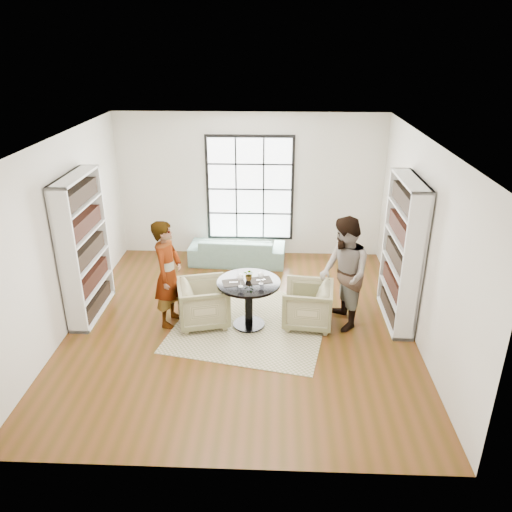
{
  "coord_description": "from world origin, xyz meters",
  "views": [
    {
      "loc": [
        0.55,
        -7.04,
        4.34
      ],
      "look_at": [
        0.23,
        0.4,
        1.06
      ],
      "focal_mm": 35.0,
      "sensor_mm": 36.0,
      "label": 1
    }
  ],
  "objects_px": {
    "armchair_left": "(204,303)",
    "armchair_right": "(307,305)",
    "wine_glass_left": "(241,278)",
    "flower_centerpiece": "(249,275)",
    "sofa": "(237,250)",
    "pedestal_table": "(249,294)",
    "person_left": "(168,274)",
    "wine_glass_right": "(261,276)",
    "person_right": "(344,274)"
  },
  "relations": [
    {
      "from": "person_right",
      "to": "flower_centerpiece",
      "type": "xyz_separation_m",
      "value": [
        -1.49,
        -0.03,
        -0.03
      ]
    },
    {
      "from": "sofa",
      "to": "wine_glass_right",
      "type": "height_order",
      "value": "wine_glass_right"
    },
    {
      "from": "wine_glass_right",
      "to": "flower_centerpiece",
      "type": "xyz_separation_m",
      "value": [
        -0.19,
        0.13,
        -0.05
      ]
    },
    {
      "from": "person_left",
      "to": "person_right",
      "type": "height_order",
      "value": "person_right"
    },
    {
      "from": "wine_glass_left",
      "to": "person_right",
      "type": "bearing_deg",
      "value": 9.33
    },
    {
      "from": "sofa",
      "to": "flower_centerpiece",
      "type": "distance_m",
      "value": 2.53
    },
    {
      "from": "person_right",
      "to": "armchair_left",
      "type": "bearing_deg",
      "value": -101.76
    },
    {
      "from": "armchair_left",
      "to": "flower_centerpiece",
      "type": "xyz_separation_m",
      "value": [
        0.75,
        -0.0,
        0.53
      ]
    },
    {
      "from": "pedestal_table",
      "to": "wine_glass_left",
      "type": "relative_size",
      "value": 4.7
    },
    {
      "from": "armchair_right",
      "to": "armchair_left",
      "type": "bearing_deg",
      "value": -82.31
    },
    {
      "from": "armchair_right",
      "to": "person_left",
      "type": "relative_size",
      "value": 0.45
    },
    {
      "from": "flower_centerpiece",
      "to": "armchair_left",
      "type": "bearing_deg",
      "value": 179.91
    },
    {
      "from": "person_left",
      "to": "flower_centerpiece",
      "type": "relative_size",
      "value": 9.41
    },
    {
      "from": "sofa",
      "to": "flower_centerpiece",
      "type": "xyz_separation_m",
      "value": [
        0.38,
        -2.42,
        0.61
      ]
    },
    {
      "from": "armchair_right",
      "to": "wine_glass_left",
      "type": "bearing_deg",
      "value": -69.26
    },
    {
      "from": "sofa",
      "to": "person_right",
      "type": "distance_m",
      "value": 3.1
    },
    {
      "from": "person_right",
      "to": "wine_glass_left",
      "type": "xyz_separation_m",
      "value": [
        -1.61,
        -0.26,
        0.03
      ]
    },
    {
      "from": "armchair_right",
      "to": "wine_glass_right",
      "type": "bearing_deg",
      "value": -71.44
    },
    {
      "from": "pedestal_table",
      "to": "wine_glass_right",
      "type": "distance_m",
      "value": 0.42
    },
    {
      "from": "pedestal_table",
      "to": "armchair_right",
      "type": "distance_m",
      "value": 0.98
    },
    {
      "from": "armchair_right",
      "to": "person_left",
      "type": "height_order",
      "value": "person_left"
    },
    {
      "from": "sofa",
      "to": "pedestal_table",
      "type": "bearing_deg",
      "value": 101.49
    },
    {
      "from": "sofa",
      "to": "flower_centerpiece",
      "type": "bearing_deg",
      "value": 101.83
    },
    {
      "from": "wine_glass_left",
      "to": "armchair_left",
      "type": "bearing_deg",
      "value": 159.31
    },
    {
      "from": "armchair_right",
      "to": "person_right",
      "type": "xyz_separation_m",
      "value": [
        0.55,
        0.0,
        0.56
      ]
    },
    {
      "from": "sofa",
      "to": "wine_glass_left",
      "type": "bearing_deg",
      "value": 98.51
    },
    {
      "from": "person_right",
      "to": "person_left",
      "type": "bearing_deg",
      "value": -101.9
    },
    {
      "from": "armchair_left",
      "to": "armchair_right",
      "type": "distance_m",
      "value": 1.69
    },
    {
      "from": "person_left",
      "to": "wine_glass_right",
      "type": "distance_m",
      "value": 1.49
    },
    {
      "from": "sofa",
      "to": "wine_glass_left",
      "type": "relative_size",
      "value": 9.1
    },
    {
      "from": "armchair_right",
      "to": "wine_glass_left",
      "type": "xyz_separation_m",
      "value": [
        -1.06,
        -0.26,
        0.6
      ]
    },
    {
      "from": "person_left",
      "to": "wine_glass_right",
      "type": "height_order",
      "value": "person_left"
    },
    {
      "from": "pedestal_table",
      "to": "person_left",
      "type": "height_order",
      "value": "person_left"
    },
    {
      "from": "sofa",
      "to": "armchair_right",
      "type": "distance_m",
      "value": 2.73
    },
    {
      "from": "sofa",
      "to": "armchair_right",
      "type": "bearing_deg",
      "value": 121.84
    },
    {
      "from": "sofa",
      "to": "wine_glass_left",
      "type": "height_order",
      "value": "wine_glass_left"
    },
    {
      "from": "wine_glass_right",
      "to": "wine_glass_left",
      "type": "bearing_deg",
      "value": -160.86
    },
    {
      "from": "armchair_right",
      "to": "person_right",
      "type": "bearing_deg",
      "value": 96.73
    },
    {
      "from": "sofa",
      "to": "person_left",
      "type": "bearing_deg",
      "value": 72.16
    },
    {
      "from": "sofa",
      "to": "armchair_left",
      "type": "relative_size",
      "value": 2.4
    },
    {
      "from": "armchair_left",
      "to": "wine_glass_left",
      "type": "relative_size",
      "value": 3.79
    },
    {
      "from": "armchair_right",
      "to": "wine_glass_right",
      "type": "height_order",
      "value": "wine_glass_right"
    },
    {
      "from": "wine_glass_left",
      "to": "flower_centerpiece",
      "type": "distance_m",
      "value": 0.27
    },
    {
      "from": "person_left",
      "to": "wine_glass_left",
      "type": "bearing_deg",
      "value": -91.4
    },
    {
      "from": "wine_glass_left",
      "to": "pedestal_table",
      "type": "bearing_deg",
      "value": 57.46
    },
    {
      "from": "pedestal_table",
      "to": "person_right",
      "type": "height_order",
      "value": "person_right"
    },
    {
      "from": "person_left",
      "to": "flower_centerpiece",
      "type": "bearing_deg",
      "value": -80.08
    },
    {
      "from": "armchair_left",
      "to": "person_left",
      "type": "relative_size",
      "value": 0.46
    },
    {
      "from": "sofa",
      "to": "armchair_right",
      "type": "xyz_separation_m",
      "value": [
        1.32,
        -2.39,
        0.07
      ]
    },
    {
      "from": "armchair_left",
      "to": "person_right",
      "type": "xyz_separation_m",
      "value": [
        2.24,
        0.03,
        0.55
      ]
    }
  ]
}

